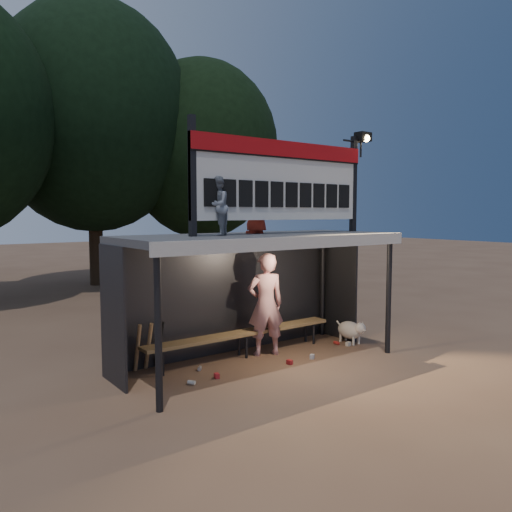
{
  "coord_description": "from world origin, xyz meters",
  "views": [
    {
      "loc": [
        -5.26,
        -6.96,
        2.7
      ],
      "look_at": [
        0.2,
        0.4,
        1.9
      ],
      "focal_mm": 35.0,
      "sensor_mm": 36.0,
      "label": 1
    }
  ],
  "objects": [
    {
      "name": "ground",
      "position": [
        0.0,
        0.0,
        0.0
      ],
      "size": [
        80.0,
        80.0,
        0.0
      ],
      "primitive_type": "plane",
      "color": "brown",
      "rests_on": "ground"
    },
    {
      "name": "litter",
      "position": [
        0.29,
        -0.12,
        0.04
      ],
      "size": [
        3.8,
        0.78,
        0.08
      ],
      "color": "#AC1D20",
      "rests_on": "ground"
    },
    {
      "name": "dog",
      "position": [
        2.36,
        0.0,
        0.28
      ],
      "size": [
        0.36,
        0.81,
        0.49
      ],
      "color": "beige",
      "rests_on": "ground"
    },
    {
      "name": "child_b",
      "position": [
        0.13,
        0.32,
        2.84
      ],
      "size": [
        0.52,
        0.36,
        1.03
      ],
      "primitive_type": "imported",
      "rotation": [
        0.0,
        0.0,
        3.2
      ],
      "color": "maroon",
      "rests_on": "dugout_shelter"
    },
    {
      "name": "bench",
      "position": [
        0.0,
        0.55,
        0.43
      ],
      "size": [
        4.0,
        0.35,
        0.48
      ],
      "color": "olive",
      "rests_on": "ground"
    },
    {
      "name": "bats",
      "position": [
        -1.77,
        0.82,
        0.43
      ],
      "size": [
        0.48,
        0.33,
        0.84
      ],
      "color": "#996F47",
      "rests_on": "ground"
    },
    {
      "name": "tree_right",
      "position": [
        5.0,
        10.5,
        5.19
      ],
      "size": [
        6.08,
        6.08,
        8.72
      ],
      "color": "black",
      "rests_on": "ground"
    },
    {
      "name": "scoreboard_assembly",
      "position": [
        0.56,
        -0.01,
        3.32
      ],
      "size": [
        4.1,
        0.27,
        1.99
      ],
      "color": "black",
      "rests_on": "dugout_shelter"
    },
    {
      "name": "tree_mid",
      "position": [
        1.0,
        11.5,
        6.17
      ],
      "size": [
        7.22,
        7.22,
        10.36
      ],
      "color": "#2E2014",
      "rests_on": "ground"
    },
    {
      "name": "child_a",
      "position": [
        -0.91,
        -0.03,
        2.81
      ],
      "size": [
        0.6,
        0.59,
        0.97
      ],
      "primitive_type": "imported",
      "rotation": [
        0.0,
        0.0,
        3.92
      ],
      "color": "gray",
      "rests_on": "dugout_shelter"
    },
    {
      "name": "dugout_shelter",
      "position": [
        0.0,
        0.24,
        1.85
      ],
      "size": [
        5.1,
        2.08,
        2.32
      ],
      "color": "#3F4042",
      "rests_on": "ground"
    },
    {
      "name": "player",
      "position": [
        0.43,
        0.4,
        0.97
      ],
      "size": [
        0.82,
        0.67,
        1.94
      ],
      "primitive_type": "imported",
      "rotation": [
        0.0,
        0.0,
        2.82
      ],
      "color": "silver",
      "rests_on": "ground"
    }
  ]
}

